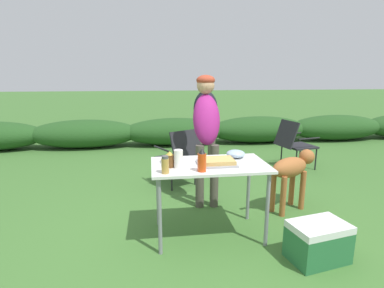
{
  "coord_description": "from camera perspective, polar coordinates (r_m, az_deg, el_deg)",
  "views": [
    {
      "loc": [
        -0.54,
        -2.68,
        1.56
      ],
      "look_at": [
        -0.14,
        0.21,
        0.89
      ],
      "focal_mm": 28.0,
      "sensor_mm": 36.0,
      "label": 1
    }
  ],
  "objects": [
    {
      "name": "ground_plane",
      "position": [
        3.15,
        3.17,
        -16.78
      ],
      "size": [
        60.0,
        60.0,
        0.0
      ],
      "primitive_type": "plane",
      "color": "#3D6B2D"
    },
    {
      "name": "shrub_hedge",
      "position": [
        6.89,
        -3.28,
        2.41
      ],
      "size": [
        14.4,
        0.9,
        0.62
      ],
      "color": "#234C1E",
      "rests_on": "ground"
    },
    {
      "name": "folding_table",
      "position": [
        2.88,
        3.33,
        -5.24
      ],
      "size": [
        1.1,
        0.64,
        0.74
      ],
      "color": "silver",
      "rests_on": "ground"
    },
    {
      "name": "food_tray",
      "position": [
        2.83,
        4.72,
        -3.43
      ],
      "size": [
        0.36,
        0.27,
        0.06
      ],
      "color": "#9E9EA3",
      "rests_on": "folding_table"
    },
    {
      "name": "plate_stack",
      "position": [
        2.91,
        -3.8,
        -3.01
      ],
      "size": [
        0.22,
        0.22,
        0.04
      ],
      "primitive_type": "cylinder",
      "color": "white",
      "rests_on": "folding_table"
    },
    {
      "name": "mixing_bowl",
      "position": [
        3.09,
        8.32,
        -1.86
      ],
      "size": [
        0.19,
        0.19,
        0.08
      ],
      "primitive_type": "ellipsoid",
      "color": "#99B2CC",
      "rests_on": "folding_table"
    },
    {
      "name": "paper_cup_stack",
      "position": [
        2.71,
        -2.6,
        -2.85
      ],
      "size": [
        0.08,
        0.08,
        0.17
      ],
      "primitive_type": "cylinder",
      "color": "white",
      "rests_on": "folding_table"
    },
    {
      "name": "beer_bottle",
      "position": [
        2.74,
        -4.28,
        -2.99
      ],
      "size": [
        0.08,
        0.08,
        0.15
      ],
      "color": "brown",
      "rests_on": "folding_table"
    },
    {
      "name": "spice_jar",
      "position": [
        2.57,
        -5.13,
        -3.98
      ],
      "size": [
        0.06,
        0.06,
        0.15
      ],
      "color": "#B2893D",
      "rests_on": "folding_table"
    },
    {
      "name": "hot_sauce_bottle",
      "position": [
        2.61,
        1.89,
        -3.16
      ],
      "size": [
        0.08,
        0.08,
        0.21
      ],
      "color": "#CC4214",
      "rests_on": "folding_table"
    },
    {
      "name": "standing_person_in_olive_jacket",
      "position": [
        3.56,
        2.76,
        3.87
      ],
      "size": [
        0.35,
        0.46,
        1.57
      ],
      "rotation": [
        0.0,
        0.0,
        -0.06
      ],
      "color": "#4C473D",
      "rests_on": "ground"
    },
    {
      "name": "standing_person_in_dark_puffer",
      "position": [
        4.92,
        2.57,
        5.6
      ],
      "size": [
        0.47,
        0.4,
        1.54
      ],
      "rotation": [
        0.0,
        0.0,
        -0.34
      ],
      "color": "#4C473D",
      "rests_on": "ground"
    },
    {
      "name": "dog",
      "position": [
        3.68,
        18.51,
        -4.72
      ],
      "size": [
        0.77,
        0.45,
        0.7
      ],
      "rotation": [
        0.0,
        0.0,
        -1.12
      ],
      "color": "#9E5B2D",
      "rests_on": "ground"
    },
    {
      "name": "camp_chair_green_behind_table",
      "position": [
        5.35,
        18.87,
        0.41
      ],
      "size": [
        0.67,
        0.58,
        0.83
      ],
      "rotation": [
        0.0,
        0.0,
        -1.37
      ],
      "color": "#232328",
      "rests_on": "ground"
    },
    {
      "name": "camp_chair_near_hedge",
      "position": [
        4.25,
        -2.3,
        -2.01
      ],
      "size": [
        0.68,
        0.74,
        0.83
      ],
      "rotation": [
        0.0,
        0.0,
        0.49
      ],
      "color": "#232328",
      "rests_on": "ground"
    },
    {
      "name": "cooler_box",
      "position": [
        2.9,
        22.86,
        -16.76
      ],
      "size": [
        0.53,
        0.41,
        0.34
      ],
      "rotation": [
        0.0,
        0.0,
        3.33
      ],
      "color": "#286B3D",
      "rests_on": "ground"
    }
  ]
}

